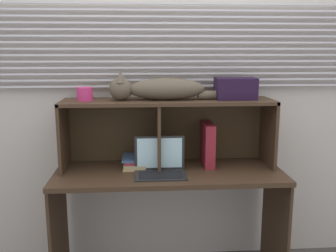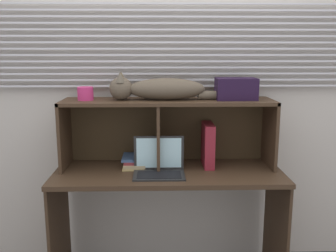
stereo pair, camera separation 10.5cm
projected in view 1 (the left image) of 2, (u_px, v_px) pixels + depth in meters
back_panel_with_blinds at (166, 88)px, 2.64m from camera, size 4.40×0.08×2.50m
desk at (169, 192)px, 2.46m from camera, size 1.46×0.55×0.75m
hutch_shelf_unit at (167, 119)px, 2.50m from camera, size 1.37×0.33×0.44m
cat at (159, 89)px, 2.43m from camera, size 0.86×0.17×0.18m
laptop at (160, 166)px, 2.36m from camera, size 0.32×0.21×0.23m
binder_upright at (208, 144)px, 2.52m from camera, size 0.06×0.23×0.29m
book_stack at (135, 162)px, 2.51m from camera, size 0.16×0.22×0.07m
small_basket at (85, 94)px, 2.40m from camera, size 0.10×0.10×0.08m
storage_box at (235, 89)px, 2.46m from camera, size 0.26×0.16×0.14m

